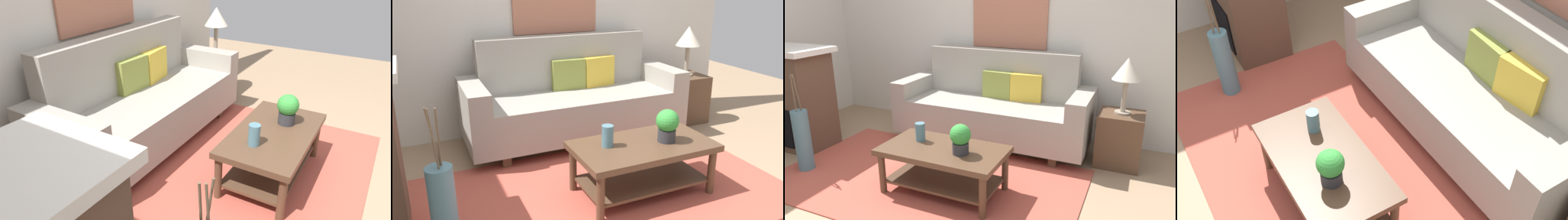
# 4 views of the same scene
# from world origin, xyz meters

# --- Properties ---
(wall_back) EXTENTS (4.88, 0.10, 2.70)m
(wall_back) POSITION_xyz_m (0.00, 2.23, 1.35)
(wall_back) COLOR silver
(wall_back) RESTS_ON ground_plane
(area_rug) EXTENTS (2.92, 1.73, 0.01)m
(area_rug) POSITION_xyz_m (0.00, 0.50, 0.01)
(area_rug) COLOR #B24C3D
(area_rug) RESTS_ON ground_plane
(couch) EXTENTS (2.26, 0.84, 1.08)m
(couch) POSITION_xyz_m (0.21, 1.69, 0.43)
(couch) COLOR gray
(couch) RESTS_ON ground_plane
(throw_pillow_olive) EXTENTS (0.37, 0.14, 0.32)m
(throw_pillow_olive) POSITION_xyz_m (0.21, 1.82, 0.68)
(throw_pillow_olive) COLOR olive
(throw_pillow_olive) RESTS_ON couch
(throw_pillow_mustard) EXTENTS (0.37, 0.17, 0.32)m
(throw_pillow_mustard) POSITION_xyz_m (0.57, 1.82, 0.68)
(throw_pillow_mustard) COLOR gold
(throw_pillow_mustard) RESTS_ON couch
(coffee_table) EXTENTS (1.10, 0.60, 0.43)m
(coffee_table) POSITION_xyz_m (0.27, 0.40, 0.31)
(coffee_table) COLOR #513826
(coffee_table) RESTS_ON ground_plane
(tabletop_vase) EXTENTS (0.09, 0.09, 0.17)m
(tabletop_vase) POSITION_xyz_m (-0.01, 0.46, 0.51)
(tabletop_vase) COLOR slate
(tabletop_vase) RESTS_ON coffee_table
(potted_plant_tabletop) EXTENTS (0.18, 0.18, 0.26)m
(potted_plant_tabletop) POSITION_xyz_m (0.46, 0.36, 0.57)
(potted_plant_tabletop) COLOR #2D2D33
(potted_plant_tabletop) RESTS_ON coffee_table
(side_table) EXTENTS (0.44, 0.44, 0.56)m
(side_table) POSITION_xyz_m (1.64, 1.66, 0.28)
(side_table) COLOR #513826
(side_table) RESTS_ON ground_plane
(table_lamp) EXTENTS (0.28, 0.28, 0.57)m
(table_lamp) POSITION_xyz_m (1.64, 1.66, 0.99)
(table_lamp) COLOR gray
(table_lamp) RESTS_ON side_table
(floor_vase) EXTENTS (0.16, 0.16, 0.63)m
(floor_vase) POSITION_xyz_m (-1.24, 0.19, 0.32)
(floor_vase) COLOR slate
(floor_vase) RESTS_ON ground_plane
(floor_vase_branch_a) EXTENTS (0.01, 0.05, 0.36)m
(floor_vase_branch_a) POSITION_xyz_m (-1.22, 0.19, 0.81)
(floor_vase_branch_a) COLOR brown
(floor_vase_branch_a) RESTS_ON floor_vase
(floor_vase_branch_b) EXTENTS (0.05, 0.02, 0.36)m
(floor_vase_branch_b) POSITION_xyz_m (-1.25, 0.21, 0.81)
(floor_vase_branch_b) COLOR brown
(floor_vase_branch_b) RESTS_ON floor_vase
(floor_vase_branch_c) EXTENTS (0.04, 0.03, 0.36)m
(floor_vase_branch_c) POSITION_xyz_m (-1.25, 0.18, 0.81)
(floor_vase_branch_c) COLOR brown
(floor_vase_branch_c) RESTS_ON floor_vase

